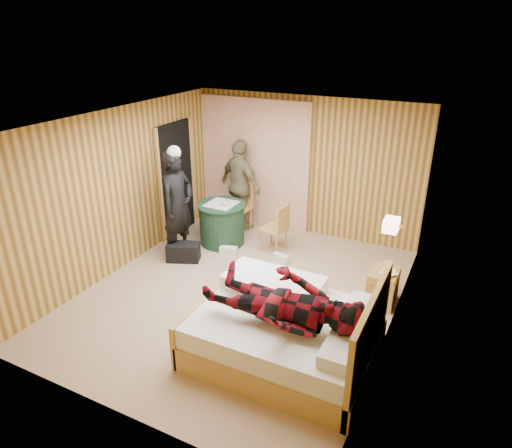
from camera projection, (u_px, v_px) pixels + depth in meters
The scene contains 23 objects.
floor at pixel (241, 294), 6.65m from camera, with size 4.20×5.00×0.01m, color tan.
ceiling at pixel (238, 121), 5.64m from camera, with size 4.20×5.00×0.01m, color silver.
wall_back at pixel (306, 167), 8.19m from camera, with size 4.20×0.02×2.50m, color tan.
wall_left at pixel (119, 191), 7.00m from camera, with size 0.02×5.00×2.50m, color tan.
wall_right at pixel (398, 246), 5.28m from camera, with size 0.02×5.00×2.50m, color tan.
curtain at pixel (254, 163), 8.56m from camera, with size 2.20×0.08×2.40m, color silver.
doorway at pixel (176, 180), 8.22m from camera, with size 0.06×0.90×2.05m, color black.
wall_lamp at pixel (391, 225), 5.70m from camera, with size 0.26×0.24×0.16m.
bed at pixel (288, 332), 5.31m from camera, with size 2.05×1.62×1.11m.
nightstand at pixel (383, 286), 6.34m from camera, with size 0.38×0.52×0.50m.
round_table at pixel (222, 223), 8.05m from camera, with size 0.84×0.84×0.75m.
chair_far at pixel (240, 202), 8.53m from camera, with size 0.45×0.45×0.93m.
chair_near at pixel (278, 225), 7.69m from camera, with size 0.44×0.44×0.85m.
duffel_bag at pixel (183, 252), 7.53m from camera, with size 0.53×0.28×0.30m, color black.
sneaker_left at pixel (228, 251), 7.76m from camera, with size 0.30×0.12×0.13m, color silver.
sneaker_right at pixel (281, 258), 7.52m from camera, with size 0.28×0.11×0.12m, color silver.
woman_standing at pixel (178, 205), 7.40m from camera, with size 0.66×0.43×1.81m, color black.
man_at_table at pixel (241, 185), 8.43m from camera, with size 1.01×0.42×1.72m, color #75704E.
man_on_bed at pixel (283, 293), 4.84m from camera, with size 1.77×0.67×0.86m, color maroon.
book_lower at pixel (384, 272), 6.20m from camera, with size 0.17×0.22×0.02m, color silver.
book_upper at pixel (384, 271), 6.19m from camera, with size 0.16×0.22×0.02m, color silver.
cup_nightstand at pixel (387, 264), 6.33m from camera, with size 0.10×0.10×0.09m, color silver.
cup_table at pixel (225, 203), 7.80m from camera, with size 0.12×0.12×0.10m, color silver.
Camera 1 is at (2.74, -4.97, 3.61)m, focal length 32.00 mm.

